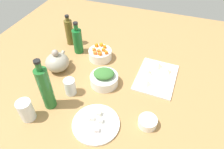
{
  "coord_description": "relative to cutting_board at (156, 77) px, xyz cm",
  "views": [
    {
      "loc": [
        -76.72,
        -27.16,
        84.8
      ],
      "look_at": [
        0.0,
        0.0,
        8.0
      ],
      "focal_mm": 32.48,
      "sensor_mm": 36.0,
      "label": 1
    }
  ],
  "objects": [
    {
      "name": "carrot_cube_8",
      "position": [
        10.92,
        38.24,
        6.52
      ],
      "size": [
        2.43,
        2.43,
        1.8
      ],
      "primitive_type": "cube",
      "rotation": [
        0.0,
        0.0,
        1.08
      ],
      "color": "orange",
      "rests_on": "bowl_carrots"
    },
    {
      "name": "tofu_cube_0",
      "position": [
        -39.43,
        23.16,
        1.8
      ],
      "size": [
        2.77,
        2.77,
        2.2
      ],
      "primitive_type": "cube",
      "rotation": [
        0.0,
        0.0,
        0.31
      ],
      "color": "white",
      "rests_on": "plate_tofu"
    },
    {
      "name": "carrot_cube_0",
      "position": [
        6.43,
        34.9,
        6.52
      ],
      "size": [
        1.9,
        1.9,
        1.8
      ],
      "primitive_type": "cube",
      "rotation": [
        0.0,
        0.0,
        1.51
      ],
      "color": "orange",
      "rests_on": "bowl_carrots"
    },
    {
      "name": "tofu_cube_2",
      "position": [
        -38.98,
        18.93,
        1.8
      ],
      "size": [
        2.53,
        2.53,
        2.2
      ],
      "primitive_type": "cube",
      "rotation": [
        0.0,
        0.0,
        1.74
      ],
      "color": "white",
      "rests_on": "plate_tofu"
    },
    {
      "name": "dumpling_0",
      "position": [
        0.35,
        5.1,
        1.73
      ],
      "size": [
        6.2,
        5.73,
        2.47
      ],
      "primitive_type": "pyramid",
      "rotation": [
        0.0,
        0.0,
        6.02
      ],
      "color": "beige",
      "rests_on": "cutting_board"
    },
    {
      "name": "bowl_greens",
      "position": [
        -14.09,
        26.72,
        2.35
      ],
      "size": [
        15.47,
        15.47,
        5.71
      ],
      "primitive_type": "cylinder",
      "color": "white",
      "rests_on": "tabletop"
    },
    {
      "name": "dumpling_3",
      "position": [
        9.1,
        0.68,
        2.03
      ],
      "size": [
        5.4,
        5.08,
        3.07
      ],
      "primitive_type": "pyramid",
      "rotation": [
        0.0,
        0.0,
        3.3
      ],
      "color": "beige",
      "rests_on": "cutting_board"
    },
    {
      "name": "carrot_cube_4",
      "position": [
        4.52,
        40.47,
        6.52
      ],
      "size": [
        2.54,
        2.54,
        1.8
      ],
      "primitive_type": "cube",
      "rotation": [
        0.0,
        0.0,
        2.39
      ],
      "color": "orange",
      "rests_on": "bowl_carrots"
    },
    {
      "name": "dumpling_1",
      "position": [
        -7.63,
        3.9,
        1.57
      ],
      "size": [
        4.61,
        4.77,
        2.14
      ],
      "primitive_type": "pyramid",
      "rotation": [
        0.0,
        0.0,
        1.67
      ],
      "color": "beige",
      "rests_on": "cutting_board"
    },
    {
      "name": "carrot_cube_5",
      "position": [
        4.27,
        37.17,
        6.52
      ],
      "size": [
        2.53,
        2.53,
        1.8
      ],
      "primitive_type": "cube",
      "rotation": [
        0.0,
        0.0,
        2.25
      ],
      "color": "orange",
      "rests_on": "bowl_carrots"
    },
    {
      "name": "carrot_cube_6",
      "position": [
        1.72,
        38.6,
        6.52
      ],
      "size": [
        1.99,
        1.99,
        1.8
      ],
      "primitive_type": "cube",
      "rotation": [
        0.0,
        0.0,
        0.11
      ],
      "color": "orange",
      "rests_on": "bowl_carrots"
    },
    {
      "name": "cutting_board",
      "position": [
        0.0,
        0.0,
        0.0
      ],
      "size": [
        30.01,
        22.72,
        1.0
      ],
      "primitive_type": "cube",
      "rotation": [
        0.0,
        0.0,
        -0.05
      ],
      "color": "silver",
      "rests_on": "tabletop"
    },
    {
      "name": "carrot_cube_7",
      "position": [
        4.32,
        32.33,
        6.52
      ],
      "size": [
        2.53,
        2.53,
        1.8
      ],
      "primitive_type": "cube",
      "rotation": [
        0.0,
        0.0,
        0.69
      ],
      "color": "orange",
      "rests_on": "bowl_carrots"
    },
    {
      "name": "tofu_cube_1",
      "position": [
        -44.19,
        18.76,
        1.8
      ],
      "size": [
        2.9,
        2.9,
        2.2
      ],
      "primitive_type": "cube",
      "rotation": [
        0.0,
        0.0,
        1.98
      ],
      "color": "white",
      "rests_on": "plate_tofu"
    },
    {
      "name": "plate_tofu",
      "position": [
        -40.41,
        20.71,
        0.1
      ],
      "size": [
        22.16,
        22.16,
        1.2
      ],
      "primitive_type": "cylinder",
      "color": "white",
      "rests_on": "tabletop"
    },
    {
      "name": "tofu_cube_3",
      "position": [
        -35.48,
        21.08,
        1.8
      ],
      "size": [
        2.22,
        2.22,
        2.2
      ],
      "primitive_type": "cube",
      "rotation": [
        0.0,
        0.0,
        1.56
      ],
      "color": "white",
      "rests_on": "plate_tofu"
    },
    {
      "name": "carrot_cube_2",
      "position": [
        9.22,
        40.81,
        6.52
      ],
      "size": [
        2.17,
        2.17,
        1.8
      ],
      "primitive_type": "cube",
      "rotation": [
        0.0,
        0.0,
        2.91
      ],
      "color": "orange",
      "rests_on": "bowl_carrots"
    },
    {
      "name": "carrot_cube_1",
      "position": [
        9.68,
        35.31,
        6.52
      ],
      "size": [
        2.26,
        2.26,
        1.8
      ],
      "primitive_type": "cube",
      "rotation": [
        0.0,
        0.0,
        0.3
      ],
      "color": "orange",
      "rests_on": "bowl_carrots"
    },
    {
      "name": "bowl_carrots",
      "position": [
        6.14,
        37.24,
        2.56
      ],
      "size": [
        14.45,
        14.45,
        6.12
      ],
      "primitive_type": "cylinder",
      "color": "white",
      "rests_on": "tabletop"
    },
    {
      "name": "chopped_greens_mound",
      "position": [
        -14.09,
        26.72,
        7.05
      ],
      "size": [
        12.17,
        13.54,
        3.68
      ],
      "primitive_type": "ellipsoid",
      "rotation": [
        0.0,
        0.0,
        1.84
      ],
      "color": "#397131",
      "rests_on": "bowl_greens"
    },
    {
      "name": "bottle_0",
      "position": [
        8.03,
        53.31,
        8.29
      ],
      "size": [
        6.05,
        6.05,
        21.54
      ],
      "color": "#176328",
      "rests_on": "tabletop"
    },
    {
      "name": "drinking_glass_0",
      "position": [
        -47.37,
        52.53,
        4.99
      ],
      "size": [
        6.92,
        6.92,
        10.98
      ],
      "primitive_type": "cylinder",
      "color": "white",
      "rests_on": "tabletop"
    },
    {
      "name": "dumpling_2",
      "position": [
        5.73,
        -5.32,
        1.73
      ],
      "size": [
        6.0,
        5.96,
        2.46
      ],
      "primitive_type": "pyramid",
      "rotation": [
        0.0,
        0.0,
        0.5
      ],
      "color": "beige",
      "rests_on": "cutting_board"
    },
    {
      "name": "bowl_small_side",
      "position": [
        -32.53,
        -1.76,
        1.59
      ],
      "size": [
        8.68,
        8.68,
        4.18
      ],
      "primitive_type": "cylinder",
      "color": "white",
      "rests_on": "tabletop"
    },
    {
      "name": "teapot",
      "position": [
        -11.95,
        57.06,
        5.02
      ],
      "size": [
        15.57,
        13.78,
        14.14
      ],
      "color": "#9F9888",
      "rests_on": "tabletop"
    },
    {
      "name": "carrot_cube_3",
      "position": [
        1.91,
        35.46,
        6.52
      ],
      "size": [
        2.23,
        2.23,
        1.8
      ],
      "primitive_type": "cube",
      "rotation": [
        0.0,
        0.0,
        1.29
      ],
      "color": "orange",
      "rests_on": "bowl_carrots"
    },
    {
      "name": "drinking_glass_1",
      "position": [
        -26.54,
        40.96,
        4.11
      ],
      "size": [
        5.94,
        5.94,
        9.21
      ],
      "primitive_type": "cylinder",
      "color": "white",
      "rests_on": "tabletop"
    },
    {
      "name": "bottle_1",
      "position": [
        -37.37,
        46.75,
        12.03
      ],
      "size": [
        6.0,
        6.0,
        29.14
      ],
      "color": "#22682B",
      "rests_on": "tabletop"
    },
    {
      "name": "bottle_2",
      "position": [
        14.97,
        62.95,
        8.69
      ],
      "size": [
        5.31,
        5.31,
        21.18
      ],
      "color": "brown",
      "rests_on": "tabletop"
    },
    {
      "name": "tabletop",
      "position": [
        -10.86,
        23.26,
        -2.0
      ],
      "size": [
        190.0,
        190.0,
        3.0
      ],
      "primitive_type": "cube",
      "color": "#A47947",
      "rests_on": "ground"
    }
  ]
}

